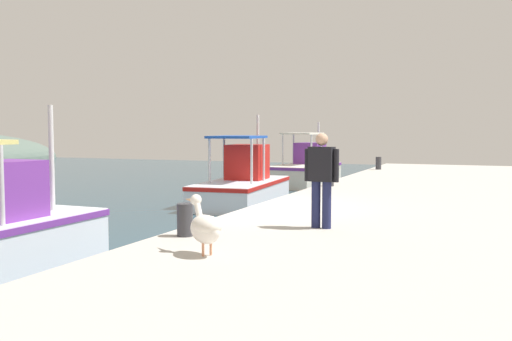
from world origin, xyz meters
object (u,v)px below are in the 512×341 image
object	(u,v)px
fishing_boat_third	(243,185)
mooring_bollard_fourth	(378,163)
fisherman_standing	(322,176)
mooring_bollard_second	(185,220)
fishing_boat_fourth	(306,170)
pelican	(205,226)
mooring_bollard_third	(330,179)

from	to	relation	value
fishing_boat_third	mooring_bollard_fourth	world-z (taller)	fishing_boat_third
fisherman_standing	mooring_bollard_second	distance (m)	2.52
fishing_boat_third	fisherman_standing	bearing A→B (deg)	-147.84
fishing_boat_fourth	pelican	xyz separation A→B (m)	(-18.19, -4.26, 0.52)
pelican	mooring_bollard_fourth	bearing A→B (deg)	3.04
mooring_bollard_second	mooring_bollard_fourth	distance (m)	17.05
pelican	fishing_boat_fourth	bearing A→B (deg)	13.19
fishing_boat_third	mooring_bollard_third	world-z (taller)	fishing_boat_third
mooring_bollard_second	mooring_bollard_third	xyz separation A→B (m)	(9.01, 0.00, -0.04)
fisherman_standing	mooring_bollard_fourth	world-z (taller)	fisherman_standing
mooring_bollard_second	mooring_bollard_third	distance (m)	9.01
mooring_bollard_second	mooring_bollard_third	size ratio (longest dim) A/B	1.19
fisherman_standing	fishing_boat_fourth	bearing A→B (deg)	18.37
fishing_boat_fourth	pelican	distance (m)	18.69
fishing_boat_third	mooring_bollard_third	distance (m)	3.25
pelican	fisherman_standing	xyz separation A→B (m)	(2.74, -0.87, 0.53)
fishing_boat_fourth	mooring_bollard_fourth	xyz separation A→B (m)	(0.01, -3.30, 0.39)
mooring_bollard_third	mooring_bollard_fourth	distance (m)	8.04
fishing_boat_third	mooring_bollard_second	xyz separation A→B (m)	(-9.57, -3.18, 0.40)
fishing_boat_fourth	fisherman_standing	xyz separation A→B (m)	(-15.45, -5.13, 1.04)
mooring_bollard_fourth	fisherman_standing	bearing A→B (deg)	-173.23
mooring_bollard_second	mooring_bollard_fourth	xyz separation A→B (m)	(17.05, -0.00, 0.01)
pelican	mooring_bollard_second	size ratio (longest dim) A/B	1.69
mooring_bollard_fourth	fishing_boat_fourth	bearing A→B (deg)	90.09
fishing_boat_third	fisherman_standing	xyz separation A→B (m)	(-7.98, -5.02, 1.06)
fishing_boat_fourth	mooring_bollard_third	xyz separation A→B (m)	(-8.04, -3.30, 0.34)
fisherman_standing	mooring_bollard_fourth	bearing A→B (deg)	6.77
mooring_bollard_third	fishing_boat_fourth	bearing A→B (deg)	22.30
mooring_bollard_second	pelican	bearing A→B (deg)	-139.92
pelican	mooring_bollard_fourth	world-z (taller)	pelican
mooring_bollard_third	mooring_bollard_fourth	size ratio (longest dim) A/B	0.82
pelican	mooring_bollard_second	distance (m)	1.51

